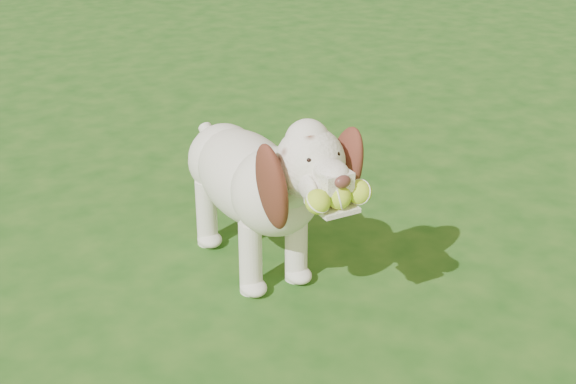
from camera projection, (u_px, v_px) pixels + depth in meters
ground at (278, 263)px, 3.59m from camera, size 80.00×80.00×0.00m
dog at (259, 179)px, 3.34m from camera, size 0.45×1.28×0.84m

